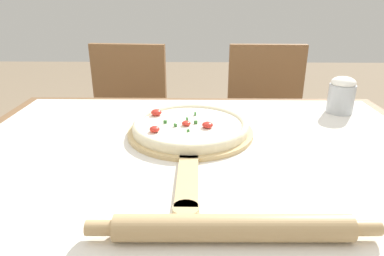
{
  "coord_description": "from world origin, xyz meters",
  "views": [
    {
      "loc": [
        -0.0,
        -0.8,
        1.12
      ],
      "look_at": [
        -0.02,
        0.06,
        0.77
      ],
      "focal_mm": 32.0,
      "sensor_mm": 36.0,
      "label": 1
    }
  ],
  "objects_px": {
    "pizza_peel": "(192,135)",
    "rolling_pin": "(236,228)",
    "pizza": "(192,126)",
    "chair_left": "(128,121)",
    "chair_right": "(267,122)",
    "flour_cup": "(343,95)"
  },
  "relations": [
    {
      "from": "pizza_peel",
      "to": "rolling_pin",
      "type": "height_order",
      "value": "rolling_pin"
    },
    {
      "from": "pizza_peel",
      "to": "pizza",
      "type": "height_order",
      "value": "pizza"
    },
    {
      "from": "chair_left",
      "to": "chair_right",
      "type": "bearing_deg",
      "value": 4.8
    },
    {
      "from": "pizza_peel",
      "to": "rolling_pin",
      "type": "xyz_separation_m",
      "value": [
        0.08,
        -0.42,
        0.02
      ]
    },
    {
      "from": "rolling_pin",
      "to": "chair_left",
      "type": "height_order",
      "value": "chair_left"
    },
    {
      "from": "chair_left",
      "to": "chair_right",
      "type": "height_order",
      "value": "same"
    },
    {
      "from": "pizza_peel",
      "to": "flour_cup",
      "type": "xyz_separation_m",
      "value": [
        0.49,
        0.22,
        0.06
      ]
    },
    {
      "from": "pizza_peel",
      "to": "rolling_pin",
      "type": "distance_m",
      "value": 0.43
    },
    {
      "from": "pizza",
      "to": "rolling_pin",
      "type": "bearing_deg",
      "value": -79.89
    },
    {
      "from": "chair_left",
      "to": "pizza",
      "type": "bearing_deg",
      "value": -60.06
    },
    {
      "from": "pizza_peel",
      "to": "pizza",
      "type": "distance_m",
      "value": 0.03
    },
    {
      "from": "rolling_pin",
      "to": "chair_right",
      "type": "xyz_separation_m",
      "value": [
        0.29,
        1.17,
        -0.26
      ]
    },
    {
      "from": "chair_left",
      "to": "pizza_peel",
      "type": "bearing_deg",
      "value": -60.78
    },
    {
      "from": "chair_right",
      "to": "flour_cup",
      "type": "bearing_deg",
      "value": -75.44
    },
    {
      "from": "rolling_pin",
      "to": "chair_right",
      "type": "distance_m",
      "value": 1.23
    },
    {
      "from": "pizza",
      "to": "chair_left",
      "type": "height_order",
      "value": "chair_left"
    },
    {
      "from": "chair_right",
      "to": "pizza_peel",
      "type": "bearing_deg",
      "value": -115.13
    },
    {
      "from": "pizza",
      "to": "chair_right",
      "type": "relative_size",
      "value": 0.37
    },
    {
      "from": "chair_right",
      "to": "flour_cup",
      "type": "xyz_separation_m",
      "value": [
        0.13,
        -0.53,
        0.3
      ]
    },
    {
      "from": "rolling_pin",
      "to": "pizza",
      "type": "bearing_deg",
      "value": 100.11
    },
    {
      "from": "chair_right",
      "to": "flour_cup",
      "type": "relative_size",
      "value": 7.21
    },
    {
      "from": "pizza",
      "to": "flour_cup",
      "type": "relative_size",
      "value": 2.68
    }
  ]
}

